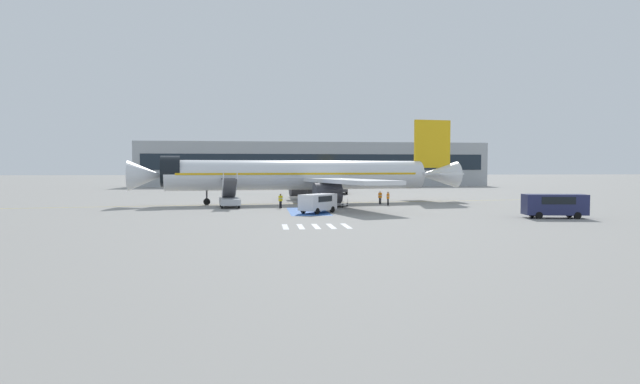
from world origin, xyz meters
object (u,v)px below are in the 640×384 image
at_px(boarding_stairs_forward, 230,199).
at_px(service_van_0, 555,204).
at_px(ground_crew_2, 281,200).
at_px(baggage_cart, 340,205).
at_px(ground_crew_1, 380,197).
at_px(terminal_building, 315,164).
at_px(airliner, 305,175).
at_px(service_van_1, 318,202).
at_px(ground_crew_0, 388,197).
at_px(fuel_tanker, 340,185).

bearing_deg(boarding_stairs_forward, service_van_0, -35.39).
distance_m(boarding_stairs_forward, ground_crew_2, 6.11).
bearing_deg(baggage_cart, boarding_stairs_forward, 20.95).
bearing_deg(ground_crew_2, ground_crew_1, 166.04).
height_order(boarding_stairs_forward, baggage_cart, boarding_stairs_forward).
bearing_deg(terminal_building, airliner, -97.08).
relative_size(boarding_stairs_forward, ground_crew_1, 3.22).
height_order(service_van_1, ground_crew_2, service_van_1).
relative_size(service_van_0, ground_crew_1, 3.36).
bearing_deg(ground_crew_0, service_van_0, 67.73).
relative_size(ground_crew_0, ground_crew_2, 1.02).
bearing_deg(airliner, boarding_stairs_forward, 114.06).
bearing_deg(ground_crew_1, fuel_tanker, -54.40).
bearing_deg(ground_crew_2, service_van_1, 83.91).
height_order(airliner, baggage_cart, airliner).
xyz_separation_m(airliner, service_van_1, (0.14, -14.11, -2.47)).
relative_size(boarding_stairs_forward, baggage_cart, 1.82).
xyz_separation_m(fuel_tanker, terminal_building, (-0.23, 41.29, 4.01)).
height_order(boarding_stairs_forward, fuel_tanker, boarding_stairs_forward).
distance_m(airliner, terminal_building, 66.15).
height_order(service_van_0, ground_crew_0, service_van_0).
relative_size(service_van_0, terminal_building, 0.06).
relative_size(baggage_cart, terminal_building, 0.03).
distance_m(ground_crew_0, terminal_building, 70.44).
distance_m(fuel_tanker, ground_crew_2, 33.83).
distance_m(boarding_stairs_forward, service_van_1, 12.66).
distance_m(airliner, service_van_1, 14.32).
xyz_separation_m(ground_crew_1, ground_crew_2, (-12.76, -4.64, -0.02)).
bearing_deg(service_van_0, ground_crew_1, 41.38).
relative_size(service_van_1, baggage_cart, 1.46).
bearing_deg(airliner, service_van_0, -143.40).
height_order(fuel_tanker, ground_crew_2, fuel_tanker).
distance_m(service_van_0, ground_crew_1, 22.40).
height_order(baggage_cart, ground_crew_2, ground_crew_2).
relative_size(service_van_1, ground_crew_1, 2.58).
xyz_separation_m(ground_crew_0, ground_crew_1, (-0.53, 1.91, 0.00)).
bearing_deg(service_van_0, terminal_building, 18.32).
relative_size(ground_crew_1, terminal_building, 0.02).
bearing_deg(ground_crew_1, ground_crew_2, 53.55).
distance_m(baggage_cart, ground_crew_1, 6.73).
distance_m(airliner, service_van_0, 30.40).
xyz_separation_m(ground_crew_2, terminal_building, (11.58, 72.99, 4.67)).
bearing_deg(terminal_building, fuel_tanker, -89.68).
bearing_deg(service_van_1, ground_crew_2, -18.89).
distance_m(airliner, baggage_cart, 7.94).
height_order(fuel_tanker, ground_crew_1, fuel_tanker).
xyz_separation_m(boarding_stairs_forward, ground_crew_1, (18.63, 2.93, -0.04)).
height_order(airliner, ground_crew_2, airliner).
height_order(fuel_tanker, service_van_1, fuel_tanker).
bearing_deg(boarding_stairs_forward, ground_crew_1, 1.64).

